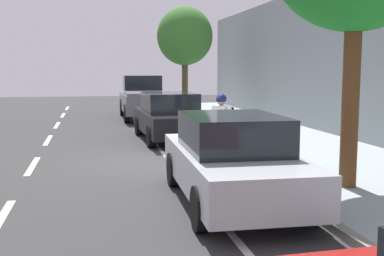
{
  "coord_description": "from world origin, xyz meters",
  "views": [
    {
      "loc": [
        -1.52,
        -11.8,
        2.31
      ],
      "look_at": [
        0.63,
        -1.36,
        0.99
      ],
      "focal_mm": 45.49,
      "sensor_mm": 36.0,
      "label": 1
    }
  ],
  "objects_px": {
    "cyclist_with_backpack": "(222,121)",
    "parked_sedan_silver_second": "(232,160)",
    "parked_pickup_grey_far": "(144,99)",
    "bicycle_at_curb": "(209,144)",
    "street_tree_far_end": "(185,37)",
    "parked_sedan_black_mid": "(169,117)"
  },
  "relations": [
    {
      "from": "parked_pickup_grey_far",
      "to": "bicycle_at_curb",
      "type": "distance_m",
      "value": 10.45
    },
    {
      "from": "parked_sedan_silver_second",
      "to": "parked_sedan_black_mid",
      "type": "bearing_deg",
      "value": 89.25
    },
    {
      "from": "parked_pickup_grey_far",
      "to": "bicycle_at_curb",
      "type": "xyz_separation_m",
      "value": [
        0.54,
        -10.43,
        -0.51
      ]
    },
    {
      "from": "parked_sedan_black_mid",
      "to": "street_tree_far_end",
      "type": "bearing_deg",
      "value": 76.07
    },
    {
      "from": "street_tree_far_end",
      "to": "cyclist_with_backpack",
      "type": "bearing_deg",
      "value": -96.73
    },
    {
      "from": "parked_pickup_grey_far",
      "to": "street_tree_far_end",
      "type": "xyz_separation_m",
      "value": [
        2.26,
        1.85,
        2.95
      ]
    },
    {
      "from": "bicycle_at_curb",
      "to": "street_tree_far_end",
      "type": "xyz_separation_m",
      "value": [
        1.72,
        12.28,
        3.46
      ]
    },
    {
      "from": "cyclist_with_backpack",
      "to": "parked_pickup_grey_far",
      "type": "bearing_deg",
      "value": 94.03
    },
    {
      "from": "parked_sedan_silver_second",
      "to": "parked_pickup_grey_far",
      "type": "distance_m",
      "value": 14.39
    },
    {
      "from": "parked_sedan_silver_second",
      "to": "cyclist_with_backpack",
      "type": "distance_m",
      "value": 3.62
    },
    {
      "from": "parked_sedan_silver_second",
      "to": "street_tree_far_end",
      "type": "distance_m",
      "value": 16.68
    },
    {
      "from": "cyclist_with_backpack",
      "to": "parked_sedan_silver_second",
      "type": "bearing_deg",
      "value": -102.41
    },
    {
      "from": "parked_sedan_silver_second",
      "to": "cyclist_with_backpack",
      "type": "relative_size",
      "value": 2.63
    },
    {
      "from": "street_tree_far_end",
      "to": "parked_pickup_grey_far",
      "type": "bearing_deg",
      "value": -140.77
    },
    {
      "from": "cyclist_with_backpack",
      "to": "street_tree_far_end",
      "type": "relative_size",
      "value": 0.33
    },
    {
      "from": "parked_pickup_grey_far",
      "to": "bicycle_at_curb",
      "type": "bearing_deg",
      "value": -87.02
    },
    {
      "from": "parked_sedan_black_mid",
      "to": "bicycle_at_curb",
      "type": "height_order",
      "value": "parked_sedan_black_mid"
    },
    {
      "from": "parked_sedan_silver_second",
      "to": "street_tree_far_end",
      "type": "bearing_deg",
      "value": 82.03
    },
    {
      "from": "parked_sedan_silver_second",
      "to": "bicycle_at_curb",
      "type": "xyz_separation_m",
      "value": [
        0.55,
        3.96,
        -0.36
      ]
    },
    {
      "from": "parked_sedan_silver_second",
      "to": "bicycle_at_curb",
      "type": "bearing_deg",
      "value": 82.05
    },
    {
      "from": "parked_pickup_grey_far",
      "to": "bicycle_at_curb",
      "type": "relative_size",
      "value": 3.96
    },
    {
      "from": "parked_sedan_silver_second",
      "to": "street_tree_far_end",
      "type": "height_order",
      "value": "street_tree_far_end"
    }
  ]
}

